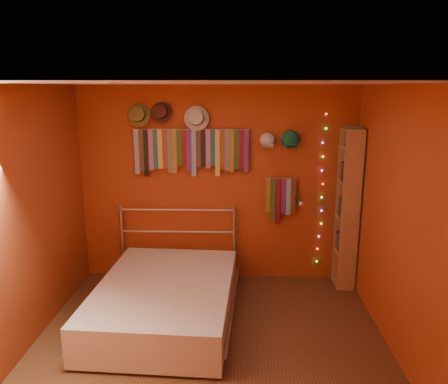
# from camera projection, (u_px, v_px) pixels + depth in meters

# --- Properties ---
(ground) EXTENTS (3.50, 3.50, 0.00)m
(ground) POSITION_uv_depth(u_px,v_px,m) (209.00, 352.00, 4.17)
(ground) COLOR #51331C
(ground) RESTS_ON ground
(back_wall) EXTENTS (3.50, 0.02, 2.50)m
(back_wall) POSITION_uv_depth(u_px,v_px,m) (217.00, 185.00, 5.58)
(back_wall) COLOR #923A17
(back_wall) RESTS_ON ground
(right_wall) EXTENTS (0.02, 3.50, 2.50)m
(right_wall) POSITION_uv_depth(u_px,v_px,m) (407.00, 230.00, 3.82)
(right_wall) COLOR #923A17
(right_wall) RESTS_ON ground
(left_wall) EXTENTS (0.02, 3.50, 2.50)m
(left_wall) POSITION_uv_depth(u_px,v_px,m) (15.00, 226.00, 3.93)
(left_wall) COLOR #923A17
(left_wall) RESTS_ON ground
(ceiling) EXTENTS (3.50, 3.50, 0.02)m
(ceiling) POSITION_uv_depth(u_px,v_px,m) (207.00, 83.00, 3.58)
(ceiling) COLOR white
(ceiling) RESTS_ON back_wall
(tie_rack) EXTENTS (1.45, 0.03, 0.59)m
(tie_rack) POSITION_uv_depth(u_px,v_px,m) (191.00, 149.00, 5.41)
(tie_rack) COLOR #A7A7AB
(tie_rack) RESTS_ON back_wall
(small_tie_rack) EXTENTS (0.40, 0.03, 0.60)m
(small_tie_rack) POSITION_uv_depth(u_px,v_px,m) (280.00, 197.00, 5.52)
(small_tie_rack) COLOR #A7A7AB
(small_tie_rack) RESTS_ON back_wall
(fedora_olive) EXTENTS (0.28, 0.15, 0.28)m
(fedora_olive) POSITION_uv_depth(u_px,v_px,m) (138.00, 115.00, 5.31)
(fedora_olive) COLOR olive
(fedora_olive) RESTS_ON back_wall
(fedora_brown) EXTENTS (0.26, 0.14, 0.26)m
(fedora_brown) POSITION_uv_depth(u_px,v_px,m) (161.00, 112.00, 5.29)
(fedora_brown) COLOR #462319
(fedora_brown) RESTS_ON back_wall
(fedora_white) EXTENTS (0.30, 0.16, 0.30)m
(fedora_white) POSITION_uv_depth(u_px,v_px,m) (196.00, 118.00, 5.29)
(fedora_white) COLOR beige
(fedora_white) RESTS_ON back_wall
(cap_white) EXTENTS (0.18, 0.23, 0.18)m
(cap_white) POSITION_uv_depth(u_px,v_px,m) (267.00, 141.00, 5.37)
(cap_white) COLOR silver
(cap_white) RESTS_ON back_wall
(cap_green) EXTENTS (0.20, 0.25, 0.20)m
(cap_green) POSITION_uv_depth(u_px,v_px,m) (290.00, 140.00, 5.35)
(cap_green) COLOR #176843
(cap_green) RESTS_ON back_wall
(fairy_lights) EXTENTS (0.06, 0.02, 1.94)m
(fairy_lights) POSITION_uv_depth(u_px,v_px,m) (322.00, 191.00, 5.51)
(fairy_lights) COLOR #FF3333
(fairy_lights) RESTS_ON back_wall
(reading_lamp) EXTENTS (0.08, 0.33, 0.10)m
(reading_lamp) POSITION_uv_depth(u_px,v_px,m) (301.00, 203.00, 5.33)
(reading_lamp) COLOR #A7A7AB
(reading_lamp) RESTS_ON back_wall
(bookshelf) EXTENTS (0.25, 0.34, 2.00)m
(bookshelf) POSITION_uv_depth(u_px,v_px,m) (351.00, 208.00, 5.36)
(bookshelf) COLOR #9A6945
(bookshelf) RESTS_ON ground
(bed) EXTENTS (1.60, 2.09, 0.99)m
(bed) POSITION_uv_depth(u_px,v_px,m) (166.00, 299.00, 4.73)
(bed) COLOR #A7A7AB
(bed) RESTS_ON ground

